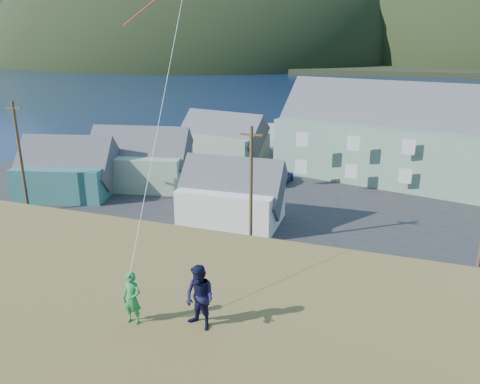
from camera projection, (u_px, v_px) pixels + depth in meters
name	position (u px, v px, depth m)	size (l,w,h in m)	color
ground	(248.00, 254.00, 33.05)	(900.00, 900.00, 0.00)	#0A1638
grass_strip	(238.00, 266.00, 31.24)	(110.00, 8.00, 0.10)	#4C3D19
waterfront_lot	(300.00, 185.00, 48.26)	(72.00, 36.00, 0.12)	#28282B
wharf	(294.00, 136.00, 70.63)	(26.00, 14.00, 0.90)	gray
far_shore	(396.00, 58.00, 328.32)	(900.00, 320.00, 2.00)	black
far_hills	(458.00, 61.00, 271.45)	(760.00, 265.00, 143.00)	black
lodge	(451.00, 141.00, 46.57)	(36.53, 17.50, 12.39)	slate
shed_teal	(67.00, 169.00, 44.58)	(10.06, 8.14, 6.97)	#2C6665
shed_palegreen_near	(140.00, 160.00, 47.40)	(11.07, 8.13, 7.32)	gray
shed_white	(232.00, 194.00, 37.76)	(8.43, 5.82, 6.57)	white
shed_palegreen_far	(222.00, 138.00, 57.69)	(11.70, 8.10, 7.20)	gray
utility_poles	(218.00, 182.00, 33.85)	(35.79, 0.24, 9.58)	#47331E
parked_cars	(232.00, 162.00, 54.41)	(22.21, 12.93, 1.54)	#B83116
kite_flyer_green	(132.00, 298.00, 12.45)	(0.54, 0.35, 1.47)	#23803C
kite_flyer_navy	(200.00, 298.00, 12.20)	(0.87, 0.68, 1.79)	black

